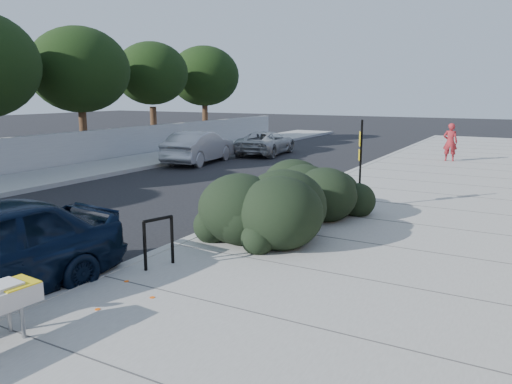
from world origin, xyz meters
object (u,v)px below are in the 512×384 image
(bike_rack, at_px, (159,237))
(suv_silver, at_px, (266,143))
(wagon_silver, at_px, (199,147))
(sign_post, at_px, (360,158))
(pedestrian, at_px, (450,142))

(bike_rack, xyz_separation_m, suv_silver, (-6.60, 16.36, -0.08))
(bike_rack, distance_m, wagon_silver, 14.32)
(sign_post, height_order, suv_silver, sign_post)
(sign_post, relative_size, pedestrian, 1.38)
(sign_post, distance_m, pedestrian, 11.05)
(wagon_silver, xyz_separation_m, suv_silver, (1.15, 4.32, -0.12))
(wagon_silver, bearing_deg, suv_silver, -112.31)
(pedestrian, bearing_deg, sign_post, 81.40)
(sign_post, bearing_deg, bike_rack, -125.38)
(bike_rack, distance_m, pedestrian, 17.35)
(suv_silver, bearing_deg, bike_rack, 105.06)
(wagon_silver, bearing_deg, bike_rack, 115.31)
(bike_rack, relative_size, suv_silver, 0.20)
(wagon_silver, distance_m, suv_silver, 4.47)
(sign_post, distance_m, suv_silver, 13.13)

